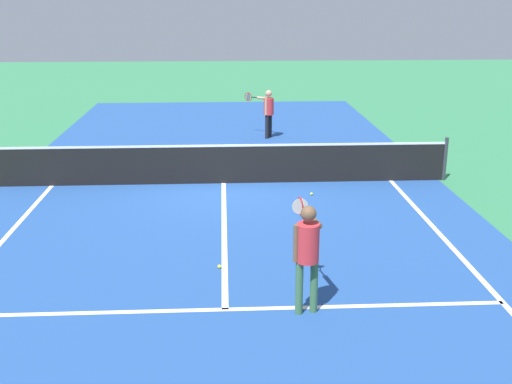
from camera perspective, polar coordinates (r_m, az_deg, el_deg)
name	(u,v)px	position (r m, az deg, el deg)	size (l,w,h in m)	color
ground_plane	(224,183)	(15.13, -2.98, 0.80)	(60.00, 60.00, 0.00)	#337F51
court_surface_inbounds	(224,183)	(15.13, -2.98, 0.81)	(10.62, 24.40, 0.00)	#234C93
line_sideline_right	(490,289)	(10.42, 20.63, -8.27)	(0.10, 11.89, 0.01)	white
line_service_near	(225,309)	(9.18, -2.84, -10.68)	(8.22, 0.10, 0.01)	white
line_center_service	(224,230)	(12.10, -2.93, -3.52)	(0.10, 6.40, 0.01)	white
net	(223,164)	(15.00, -3.01, 2.61)	(10.94, 0.09, 1.07)	#33383D
player_near	(307,247)	(8.73, 4.71, -5.04)	(0.41, 1.21, 1.61)	#3F7247
player_far	(268,109)	(19.88, 1.10, 7.63)	(0.90, 0.91, 1.53)	black
tennis_ball_near_net	(311,194)	(14.24, 5.10, -0.18)	(0.07, 0.07, 0.07)	#CCE033
tennis_ball_mid_court	(219,267)	(10.46, -3.37, -6.82)	(0.07, 0.07, 0.07)	#CCE033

